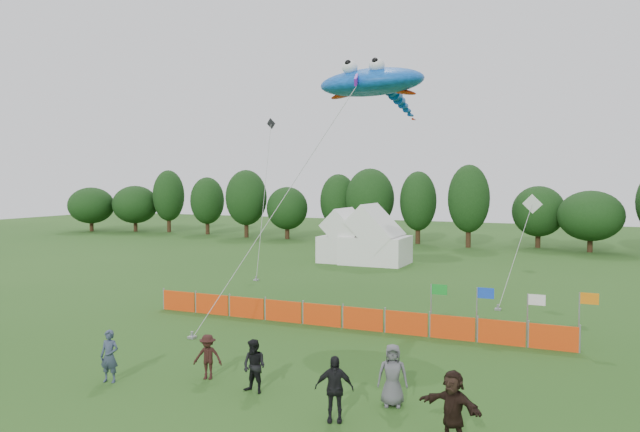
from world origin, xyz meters
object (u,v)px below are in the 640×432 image
at_px(spectator_c, 208,357).
at_px(spectator_d, 334,388).
at_px(tent_left, 347,240).
at_px(barrier_fence, 342,317).
at_px(spectator_f, 453,408).
at_px(spectator_a, 109,356).
at_px(tent_right, 376,241).
at_px(spectator_e, 393,375).
at_px(stingray_kite, 374,84).
at_px(spectator_b, 254,366).

height_order(spectator_c, spectator_d, spectator_d).
distance_m(tent_left, barrier_fence, 22.68).
distance_m(spectator_d, spectator_f, 3.35).
bearing_deg(spectator_a, tent_left, 85.22).
xyz_separation_m(tent_right, spectator_d, (9.46, -31.01, -0.88)).
relative_size(tent_right, spectator_d, 2.74).
bearing_deg(spectator_e, spectator_c, 163.61).
distance_m(spectator_f, stingray_kite, 19.75).
xyz_separation_m(spectator_a, spectator_b, (4.91, 1.06, -0.02)).
distance_m(spectator_d, stingray_kite, 18.64).
bearing_deg(spectator_f, tent_right, 130.87).
relative_size(spectator_a, spectator_f, 0.91).
relative_size(tent_right, spectator_c, 3.34).
height_order(spectator_a, spectator_e, spectator_e).
bearing_deg(spectator_a, tent_right, 80.56).
height_order(barrier_fence, spectator_c, spectator_c).
height_order(tent_right, stingray_kite, stingray_kite).
bearing_deg(spectator_e, tent_left, 96.19).
bearing_deg(barrier_fence, spectator_d, -69.07).
distance_m(spectator_b, spectator_d, 3.37).
distance_m(barrier_fence, spectator_b, 9.11).
xyz_separation_m(spectator_c, spectator_f, (8.65, -1.82, 0.20)).
relative_size(spectator_c, spectator_d, 0.82).
distance_m(tent_left, spectator_f, 35.04).
bearing_deg(stingray_kite, spectator_b, -86.65).
bearing_deg(spectator_c, spectator_e, -16.18).
bearing_deg(barrier_fence, spectator_c, -99.45).
bearing_deg(spectator_a, spectator_f, -13.08).
distance_m(barrier_fence, spectator_d, 10.90).
relative_size(barrier_fence, spectator_f, 10.39).
relative_size(spectator_f, stingray_kite, 0.12).
bearing_deg(barrier_fence, stingray_kite, 91.25).
distance_m(barrier_fence, spectator_c, 8.65).
distance_m(spectator_a, spectator_c, 3.22).
distance_m(tent_left, stingray_kite, 20.85).
relative_size(tent_left, spectator_e, 2.12).
xyz_separation_m(tent_right, spectator_a, (1.35, -30.97, -0.94)).
relative_size(tent_left, barrier_fence, 0.20).
height_order(tent_right, spectator_c, tent_right).
distance_m(spectator_a, spectator_f, 11.45).
height_order(tent_right, spectator_a, tent_right).
height_order(spectator_d, stingray_kite, stingray_kite).
relative_size(barrier_fence, spectator_c, 13.11).
relative_size(spectator_a, spectator_d, 0.94).
bearing_deg(spectator_b, spectator_f, -3.12).
relative_size(tent_right, stingray_kite, 0.32).
distance_m(spectator_e, spectator_f, 2.98).
bearing_deg(stingray_kite, tent_right, 108.61).
bearing_deg(tent_right, spectator_d, -73.04).
bearing_deg(spectator_f, spectator_c, -173.35).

